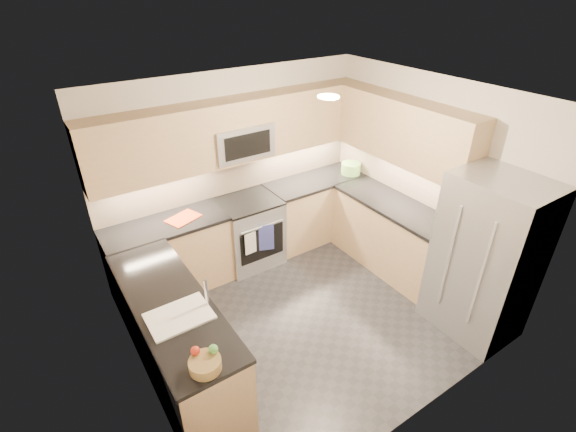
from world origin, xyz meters
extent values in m
cube|color=#232428|center=(0.00, 0.00, 0.00)|extent=(3.60, 3.20, 0.00)
cube|color=beige|center=(0.00, 0.00, 2.50)|extent=(3.60, 3.20, 0.02)
cube|color=#BEB5A6|center=(0.00, 1.60, 1.25)|extent=(3.60, 0.02, 2.50)
cube|color=#BEB5A6|center=(0.00, -1.60, 1.25)|extent=(3.60, 0.02, 2.50)
cube|color=#BEB5A6|center=(-1.80, 0.00, 1.25)|extent=(0.02, 3.20, 2.50)
cube|color=#BEB5A6|center=(1.80, 0.00, 1.25)|extent=(0.02, 3.20, 2.50)
cube|color=tan|center=(-1.09, 1.30, 0.45)|extent=(1.42, 0.60, 0.90)
cube|color=tan|center=(1.09, 1.30, 0.45)|extent=(1.42, 0.60, 0.90)
cube|color=tan|center=(1.50, 0.15, 0.45)|extent=(0.60, 1.70, 0.90)
cube|color=tan|center=(-1.50, 0.00, 0.45)|extent=(0.60, 2.00, 0.90)
cube|color=black|center=(-1.09, 1.30, 0.92)|extent=(1.42, 0.63, 0.04)
cube|color=black|center=(1.09, 1.30, 0.92)|extent=(1.42, 0.63, 0.04)
cube|color=black|center=(1.50, 0.15, 0.92)|extent=(0.63, 1.70, 0.04)
cube|color=black|center=(-1.50, 0.00, 0.92)|extent=(0.63, 2.00, 0.04)
cube|color=tan|center=(0.00, 1.43, 1.83)|extent=(3.60, 0.35, 0.75)
cube|color=tan|center=(1.62, 0.28, 1.83)|extent=(0.35, 1.95, 0.75)
cube|color=tan|center=(0.00, 1.60, 1.20)|extent=(3.60, 0.01, 0.51)
cube|color=tan|center=(1.80, 0.45, 1.20)|extent=(0.01, 2.30, 0.51)
cube|color=#9D9FA5|center=(0.00, 1.28, 0.46)|extent=(0.76, 0.65, 0.91)
cube|color=black|center=(0.00, 1.28, 0.92)|extent=(0.76, 0.65, 0.03)
cube|color=black|center=(0.00, 0.95, 0.45)|extent=(0.62, 0.02, 0.45)
cylinder|color=#B2B5BA|center=(0.00, 0.93, 0.72)|extent=(0.60, 0.02, 0.02)
cube|color=#95979D|center=(0.00, 1.40, 1.70)|extent=(0.76, 0.40, 0.40)
cube|color=black|center=(0.00, 1.20, 1.70)|extent=(0.60, 0.01, 0.28)
cube|color=#979A9E|center=(1.45, -1.15, 0.90)|extent=(0.70, 0.90, 1.80)
cylinder|color=#B2B5BA|center=(1.08, -1.33, 0.95)|extent=(0.02, 0.02, 1.20)
cylinder|color=#B2B5BA|center=(1.08, -0.97, 0.95)|extent=(0.02, 0.02, 1.20)
cube|color=white|center=(-1.50, -0.25, 0.88)|extent=(0.52, 0.38, 0.16)
cylinder|color=silver|center=(-1.24, -0.25, 1.08)|extent=(0.03, 0.03, 0.28)
cylinder|color=#69A546|center=(1.64, 1.17, 1.02)|extent=(0.35, 0.35, 0.16)
cube|color=#BE3711|center=(-0.86, 1.28, 0.95)|extent=(0.44, 0.37, 0.01)
cylinder|color=olive|center=(-1.53, -0.86, 0.98)|extent=(0.26, 0.26, 0.09)
sphere|color=#B52614|center=(-1.56, -0.77, 1.05)|extent=(0.07, 0.07, 0.07)
sphere|color=#4F9F44|center=(-1.45, -0.83, 1.05)|extent=(0.07, 0.07, 0.07)
cube|color=silver|center=(-0.19, 0.91, 0.55)|extent=(0.16, 0.02, 0.29)
cube|color=navy|center=(0.04, 0.91, 0.55)|extent=(0.19, 0.08, 0.36)
camera|label=1|loc=(-2.18, -2.92, 3.44)|focal=26.00mm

